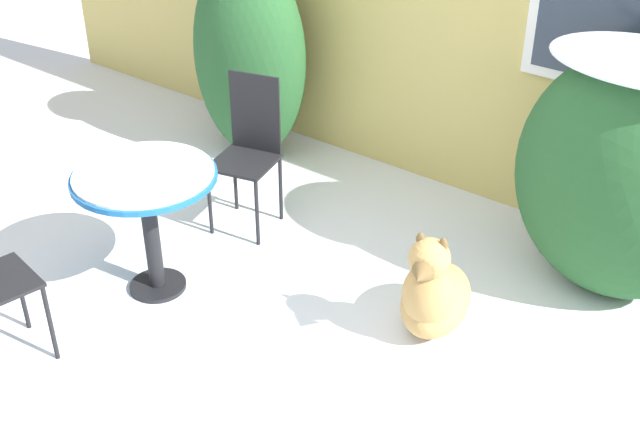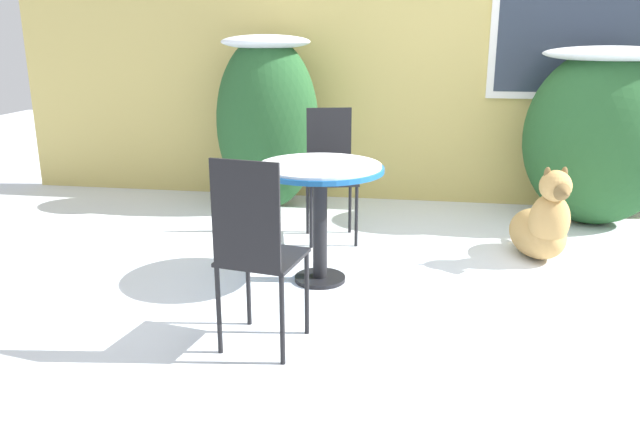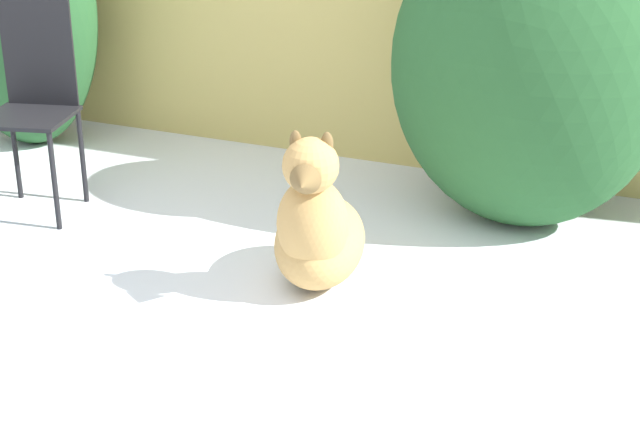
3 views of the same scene
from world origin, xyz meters
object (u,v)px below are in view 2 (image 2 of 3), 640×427
object	(u,v)px
patio_table	(320,186)
patio_chair_near_table	(330,169)
dog	(542,226)
patio_chair_far_side	(256,248)

from	to	relation	value
patio_table	patio_chair_near_table	world-z (taller)	patio_chair_near_table
patio_chair_near_table	dog	world-z (taller)	patio_chair_near_table
patio_chair_near_table	dog	size ratio (longest dim) A/B	1.28
patio_chair_far_side	dog	size ratio (longest dim) A/B	1.28
patio_table	patio_chair_far_side	xyz separation A→B (m)	(-0.15, -0.93, -0.09)
patio_chair_far_side	dog	distance (m)	2.23
patio_table	dog	bearing A→B (deg)	23.50
dog	patio_chair_near_table	bearing A→B (deg)	156.97
patio_table	patio_chair_far_side	size ratio (longest dim) A/B	0.80
patio_table	dog	xyz separation A→B (m)	(1.43, 0.62, -0.37)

